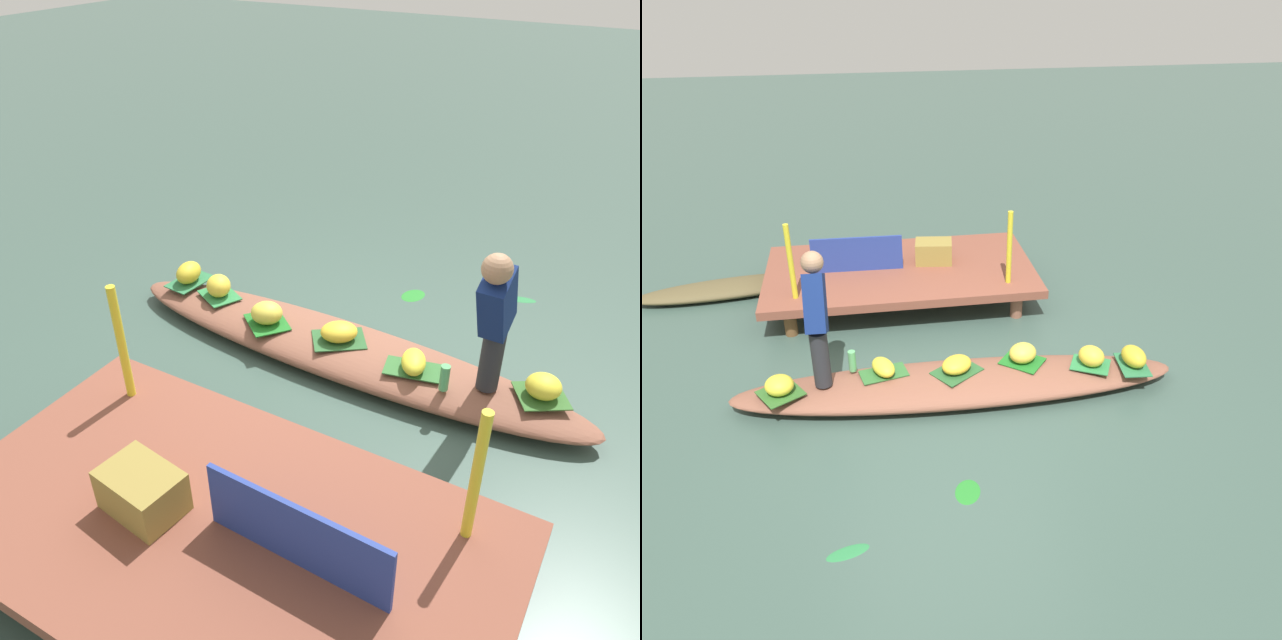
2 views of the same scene
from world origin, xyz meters
TOP-DOWN VIEW (x-y plane):
  - canal_water at (0.00, 0.00)m, footprint 40.00×40.00m
  - dock_platform at (-0.36, 2.13)m, footprint 3.20×1.80m
  - vendor_boat at (0.00, 0.00)m, footprint 4.25×0.89m
  - leaf_mat_0 at (0.00, 0.04)m, footprint 0.53×0.50m
  - banana_bunch_0 at (0.00, 0.04)m, footprint 0.39×0.37m
  - leaf_mat_1 at (1.29, -0.06)m, footprint 0.45×0.42m
  - banana_bunch_1 at (1.29, -0.06)m, footprint 0.33×0.34m
  - leaf_mat_2 at (-0.69, 0.11)m, footprint 0.48×0.33m
  - banana_bunch_2 at (-0.69, 0.11)m, footprint 0.29×0.36m
  - leaf_mat_3 at (1.69, -0.13)m, footprint 0.31×0.45m
  - banana_bunch_3 at (1.69, -0.13)m, footprint 0.25×0.33m
  - leaf_mat_4 at (0.66, 0.11)m, footprint 0.49×0.48m
  - banana_bunch_4 at (0.66, 0.11)m, footprint 0.35×0.33m
  - leaf_mat_5 at (-1.62, -0.05)m, footprint 0.47×0.47m
  - banana_bunch_5 at (-1.62, -0.05)m, footprint 0.27×0.26m
  - vendor_person at (-1.24, 0.14)m, footprint 0.20×0.49m
  - water_bottle at (-0.97, 0.22)m, footprint 0.07×0.07m
  - market_banner at (-0.86, 2.13)m, footprint 1.07×0.06m
  - railing_post_west at (-1.56, 1.53)m, footprint 0.06×0.06m
  - railing_post_east at (0.84, 1.53)m, footprint 0.06×0.06m
  - produce_crate at (0.06, 2.24)m, footprint 0.48×0.38m
  - drifting_plant_0 at (-0.12, -1.30)m, footprint 0.27×0.32m
  - drifting_plant_1 at (-1.06, -1.75)m, footprint 0.33×0.19m

SIDE VIEW (x-z plane):
  - canal_water at x=0.00m, z-range 0.00..0.00m
  - drifting_plant_0 at x=-0.12m, z-range 0.00..0.01m
  - drifting_plant_1 at x=-1.06m, z-range 0.00..0.01m
  - vendor_boat at x=0.00m, z-range 0.00..0.23m
  - leaf_mat_0 at x=0.00m, z-range 0.23..0.24m
  - leaf_mat_1 at x=1.29m, z-range 0.23..0.24m
  - leaf_mat_2 at x=-0.69m, z-range 0.23..0.24m
  - leaf_mat_3 at x=1.69m, z-range 0.23..0.24m
  - leaf_mat_4 at x=0.66m, z-range 0.23..0.24m
  - leaf_mat_5 at x=-1.62m, z-range 0.23..0.24m
  - banana_bunch_2 at x=-0.69m, z-range 0.24..0.38m
  - banana_bunch_0 at x=0.00m, z-range 0.24..0.39m
  - banana_bunch_5 at x=-1.62m, z-range 0.24..0.41m
  - banana_bunch_4 at x=0.66m, z-range 0.24..0.43m
  - banana_bunch_3 at x=1.69m, z-range 0.24..0.43m
  - dock_platform at x=-0.36m, z-range 0.14..0.53m
  - banana_bunch_1 at x=1.29m, z-range 0.24..0.43m
  - water_bottle at x=-0.97m, z-range 0.23..0.44m
  - produce_crate at x=0.06m, z-range 0.39..0.66m
  - market_banner at x=-0.86m, z-range 0.39..0.81m
  - railing_post_west at x=-1.56m, z-range 0.39..1.25m
  - railing_post_east at x=0.84m, z-range 0.39..1.25m
  - vendor_person at x=-1.24m, z-range 0.32..1.53m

